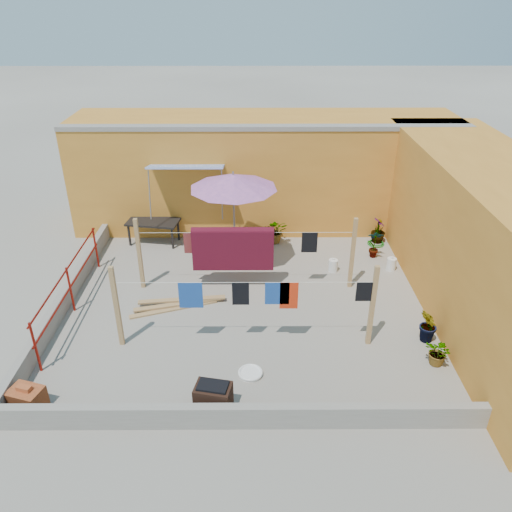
# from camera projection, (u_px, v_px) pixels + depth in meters

# --- Properties ---
(ground) EXTENTS (80.00, 80.00, 0.00)m
(ground) POSITION_uv_depth(u_px,v_px,m) (246.00, 305.00, 11.40)
(ground) COLOR #9E998E
(ground) RESTS_ON ground
(wall_back) EXTENTS (11.00, 3.27, 3.21)m
(wall_back) POSITION_uv_depth(u_px,v_px,m) (264.00, 171.00, 14.77)
(wall_back) COLOR orange
(wall_back) RESTS_ON ground
(wall_right) EXTENTS (2.40, 9.00, 3.20)m
(wall_right) POSITION_uv_depth(u_px,v_px,m) (488.00, 242.00, 10.66)
(wall_right) COLOR orange
(wall_right) RESTS_ON ground
(parapet_front) EXTENTS (8.30, 0.16, 0.44)m
(parapet_front) POSITION_uv_depth(u_px,v_px,m) (243.00, 416.00, 8.14)
(parapet_front) COLOR gray
(parapet_front) RESTS_ON ground
(parapet_left) EXTENTS (0.16, 7.30, 0.44)m
(parapet_left) POSITION_uv_depth(u_px,v_px,m) (66.00, 297.00, 11.28)
(parapet_left) COLOR gray
(parapet_left) RESTS_ON ground
(red_railing) EXTENTS (0.05, 4.20, 1.10)m
(red_railing) POSITION_uv_depth(u_px,v_px,m) (69.00, 283.00, 10.86)
(red_railing) COLOR maroon
(red_railing) RESTS_ON ground
(clothesline_rig) EXTENTS (5.09, 2.35, 1.80)m
(clothesline_rig) POSITION_uv_depth(u_px,v_px,m) (236.00, 254.00, 11.43)
(clothesline_rig) COLOR tan
(clothesline_rig) RESTS_ON ground
(patio_umbrella) EXTENTS (2.35, 2.35, 2.57)m
(patio_umbrella) POSITION_uv_depth(u_px,v_px,m) (233.00, 182.00, 11.90)
(patio_umbrella) COLOR gray
(patio_umbrella) RESTS_ON ground
(outdoor_table) EXTENTS (1.52, 0.92, 0.67)m
(outdoor_table) POSITION_uv_depth(u_px,v_px,m) (153.00, 223.00, 13.92)
(outdoor_table) COLOR black
(outdoor_table) RESTS_ON ground
(brick_stack) EXTENTS (0.65, 0.55, 0.48)m
(brick_stack) POSITION_uv_depth(u_px,v_px,m) (27.00, 399.00, 8.51)
(brick_stack) COLOR #A74E26
(brick_stack) RESTS_ON ground
(lumber_pile) EXTENTS (2.11, 0.82, 0.13)m
(lumber_pile) POSITION_uv_depth(u_px,v_px,m) (178.00, 304.00, 11.31)
(lumber_pile) COLOR tan
(lumber_pile) RESTS_ON ground
(brazier) EXTENTS (0.68, 0.52, 0.55)m
(brazier) POSITION_uv_depth(u_px,v_px,m) (213.00, 397.00, 8.45)
(brazier) COLOR black
(brazier) RESTS_ON ground
(white_basin) EXTENTS (0.47, 0.47, 0.08)m
(white_basin) POSITION_uv_depth(u_px,v_px,m) (250.00, 373.00, 9.32)
(white_basin) COLOR silver
(white_basin) RESTS_ON ground
(water_jug_a) EXTENTS (0.24, 0.24, 0.38)m
(water_jug_a) POSITION_uv_depth(u_px,v_px,m) (391.00, 264.00, 12.74)
(water_jug_a) COLOR silver
(water_jug_a) RESTS_ON ground
(water_jug_b) EXTENTS (0.23, 0.23, 0.37)m
(water_jug_b) POSITION_uv_depth(u_px,v_px,m) (333.00, 265.00, 12.69)
(water_jug_b) COLOR silver
(water_jug_b) RESTS_ON ground
(green_hose) EXTENTS (0.47, 0.47, 0.07)m
(green_hose) POSITION_uv_depth(u_px,v_px,m) (376.00, 243.00, 14.09)
(green_hose) COLOR #19701A
(green_hose) RESTS_ON ground
(plant_back_a) EXTENTS (0.64, 0.55, 0.70)m
(plant_back_a) POSITION_uv_depth(u_px,v_px,m) (276.00, 231.00, 14.05)
(plant_back_a) COLOR #185017
(plant_back_a) RESTS_ON ground
(plant_back_b) EXTENTS (0.46, 0.46, 0.73)m
(plant_back_b) POSITION_uv_depth(u_px,v_px,m) (378.00, 230.00, 14.06)
(plant_back_b) COLOR #185017
(plant_back_b) RESTS_ON ground
(plant_right_a) EXTENTS (0.45, 0.34, 0.79)m
(plant_right_a) POSITION_uv_depth(u_px,v_px,m) (375.00, 244.00, 13.26)
(plant_right_a) COLOR #185017
(plant_right_a) RESTS_ON ground
(plant_right_b) EXTENTS (0.41, 0.48, 0.79)m
(plant_right_b) POSITION_uv_depth(u_px,v_px,m) (429.00, 326.00, 10.03)
(plant_right_b) COLOR #185017
(plant_right_b) RESTS_ON ground
(plant_right_c) EXTENTS (0.65, 0.66, 0.55)m
(plant_right_c) POSITION_uv_depth(u_px,v_px,m) (439.00, 353.00, 9.46)
(plant_right_c) COLOR #185017
(plant_right_c) RESTS_ON ground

